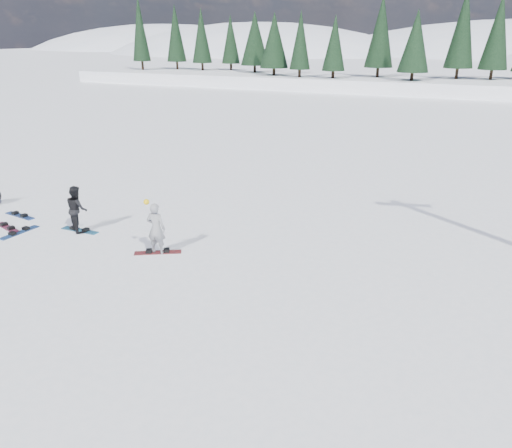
{
  "coord_description": "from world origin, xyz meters",
  "views": [
    {
      "loc": [
        11.22,
        -12.05,
        6.59
      ],
      "look_at": [
        5.28,
        1.11,
        1.1
      ],
      "focal_mm": 35.0,
      "sensor_mm": 36.0,
      "label": 1
    }
  ],
  "objects_px": {
    "snowboarder_woman": "(156,228)",
    "snowboarder_man": "(77,209)",
    "snowboard_loose_c": "(20,216)",
    "snowboard_loose_a": "(19,232)",
    "snowboard_loose_b": "(8,228)"
  },
  "relations": [
    {
      "from": "snowboard_loose_a",
      "to": "snowboard_loose_c",
      "type": "distance_m",
      "value": 1.91
    },
    {
      "from": "snowboard_loose_a",
      "to": "snowboard_loose_c",
      "type": "xyz_separation_m",
      "value": [
        -1.42,
        1.29,
        0.0
      ]
    },
    {
      "from": "snowboarder_woman",
      "to": "snowboard_loose_a",
      "type": "xyz_separation_m",
      "value": [
        -5.49,
        -0.57,
        -0.84
      ]
    },
    {
      "from": "snowboard_loose_a",
      "to": "snowboard_loose_c",
      "type": "relative_size",
      "value": 1.0
    },
    {
      "from": "snowboard_loose_c",
      "to": "snowboarder_woman",
      "type": "bearing_deg",
      "value": 2.03
    },
    {
      "from": "snowboard_loose_c",
      "to": "snowboarder_man",
      "type": "bearing_deg",
      "value": 3.61
    },
    {
      "from": "snowboarder_man",
      "to": "snowboard_loose_b",
      "type": "relative_size",
      "value": 1.11
    },
    {
      "from": "snowboard_loose_a",
      "to": "snowboard_loose_b",
      "type": "height_order",
      "value": "same"
    },
    {
      "from": "snowboarder_woman",
      "to": "snowboarder_man",
      "type": "distance_m",
      "value": 3.71
    },
    {
      "from": "snowboarder_man",
      "to": "snowboard_loose_c",
      "type": "height_order",
      "value": "snowboarder_man"
    },
    {
      "from": "snowboarder_woman",
      "to": "snowboard_loose_a",
      "type": "relative_size",
      "value": 1.22
    },
    {
      "from": "snowboard_loose_b",
      "to": "snowboard_loose_c",
      "type": "distance_m",
      "value": 1.3
    },
    {
      "from": "snowboarder_woman",
      "to": "snowboard_loose_c",
      "type": "height_order",
      "value": "snowboarder_woman"
    },
    {
      "from": "snowboard_loose_a",
      "to": "snowboard_loose_b",
      "type": "relative_size",
      "value": 1.0
    },
    {
      "from": "snowboarder_woman",
      "to": "snowboard_loose_c",
      "type": "distance_m",
      "value": 7.0
    }
  ]
}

